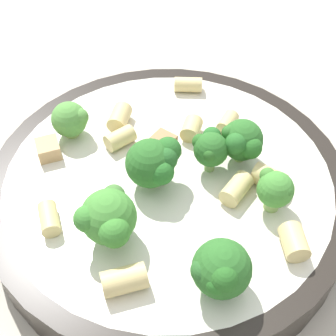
% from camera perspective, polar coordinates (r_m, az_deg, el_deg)
% --- Properties ---
extents(ground_plane, '(2.00, 2.00, 0.00)m').
position_cam_1_polar(ground_plane, '(0.41, -0.00, -4.60)').
color(ground_plane, '#BCB29E').
extents(pasta_bowl, '(0.30, 0.30, 0.04)m').
position_cam_1_polar(pasta_bowl, '(0.39, -0.00, -2.59)').
color(pasta_bowl, '#28231E').
rests_on(pasta_bowl, ground_plane).
extents(broccoli_floret_0, '(0.04, 0.05, 0.05)m').
position_cam_1_polar(broccoli_floret_0, '(0.33, -7.35, -6.03)').
color(broccoli_floret_0, '#93B766').
rests_on(broccoli_floret_0, pasta_bowl).
extents(broccoli_floret_1, '(0.04, 0.04, 0.04)m').
position_cam_1_polar(broccoli_floret_1, '(0.30, 6.43, -12.28)').
color(broccoli_floret_1, '#93B766').
rests_on(broccoli_floret_1, pasta_bowl).
extents(broccoli_floret_2, '(0.03, 0.03, 0.03)m').
position_cam_1_polar(broccoli_floret_2, '(0.41, -11.75, 5.82)').
color(broccoli_floret_2, '#93B766').
rests_on(broccoli_floret_2, pasta_bowl).
extents(broccoli_floret_3, '(0.04, 0.04, 0.04)m').
position_cam_1_polar(broccoli_floret_3, '(0.36, -1.78, 0.70)').
color(broccoli_floret_3, '#84AD60').
rests_on(broccoli_floret_3, pasta_bowl).
extents(broccoli_floret_4, '(0.03, 0.03, 0.04)m').
position_cam_1_polar(broccoli_floret_4, '(0.37, 5.15, 2.47)').
color(broccoli_floret_4, '#84AD60').
rests_on(broccoli_floret_4, pasta_bowl).
extents(broccoli_floret_5, '(0.04, 0.04, 0.04)m').
position_cam_1_polar(broccoli_floret_5, '(0.38, 9.02, 3.26)').
color(broccoli_floret_5, '#93B766').
rests_on(broccoli_floret_5, pasta_bowl).
extents(broccoli_floret_6, '(0.03, 0.03, 0.04)m').
position_cam_1_polar(broccoli_floret_6, '(0.35, 12.92, -2.56)').
color(broccoli_floret_6, '#93B766').
rests_on(broccoli_floret_6, pasta_bowl).
extents(rigatoni_0, '(0.03, 0.03, 0.02)m').
position_cam_1_polar(rigatoni_0, '(0.38, 12.19, -1.21)').
color(rigatoni_0, '#E0C67F').
rests_on(rigatoni_0, pasta_bowl).
extents(rigatoni_1, '(0.03, 0.03, 0.02)m').
position_cam_1_polar(rigatoni_1, '(0.34, 15.12, -8.69)').
color(rigatoni_1, '#E0C67F').
rests_on(rigatoni_1, pasta_bowl).
extents(rigatoni_2, '(0.03, 0.03, 0.02)m').
position_cam_1_polar(rigatoni_2, '(0.37, 8.33, -2.55)').
color(rigatoni_2, '#E0C67F').
rests_on(rigatoni_2, pasta_bowl).
extents(rigatoni_3, '(0.03, 0.03, 0.01)m').
position_cam_1_polar(rigatoni_3, '(0.46, 2.47, 10.11)').
color(rigatoni_3, '#E0C67F').
rests_on(rigatoni_3, pasta_bowl).
extents(rigatoni_4, '(0.03, 0.02, 0.02)m').
position_cam_1_polar(rigatoni_4, '(0.32, -5.36, -13.44)').
color(rigatoni_4, '#E0C67F').
rests_on(rigatoni_4, pasta_bowl).
extents(rigatoni_5, '(0.03, 0.03, 0.02)m').
position_cam_1_polar(rigatoni_5, '(0.41, 2.88, 4.83)').
color(rigatoni_5, '#E0C67F').
rests_on(rigatoni_5, pasta_bowl).
extents(rigatoni_6, '(0.02, 0.03, 0.01)m').
position_cam_1_polar(rigatoni_6, '(0.36, -14.32, -5.94)').
color(rigatoni_6, '#E0C67F').
rests_on(rigatoni_6, pasta_bowl).
extents(rigatoni_7, '(0.03, 0.02, 0.01)m').
position_cam_1_polar(rigatoni_7, '(0.42, 7.28, 5.54)').
color(rigatoni_7, '#E0C67F').
rests_on(rigatoni_7, pasta_bowl).
extents(rigatoni_8, '(0.03, 0.03, 0.02)m').
position_cam_1_polar(rigatoni_8, '(0.42, -5.92, 6.15)').
color(rigatoni_8, '#E0C67F').
rests_on(rigatoni_8, pasta_bowl).
extents(rigatoni_9, '(0.03, 0.02, 0.02)m').
position_cam_1_polar(rigatoni_9, '(0.40, -5.87, 3.64)').
color(rigatoni_9, '#E0C67F').
rests_on(rigatoni_9, pasta_bowl).
extents(chicken_chunk_0, '(0.02, 0.02, 0.01)m').
position_cam_1_polar(chicken_chunk_0, '(0.41, -14.39, 2.25)').
color(chicken_chunk_0, tan).
rests_on(chicken_chunk_0, pasta_bowl).
extents(chicken_chunk_1, '(0.02, 0.02, 0.01)m').
position_cam_1_polar(chicken_chunk_1, '(0.40, -0.52, 3.17)').
color(chicken_chunk_1, '#A87A4C').
rests_on(chicken_chunk_1, pasta_bowl).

